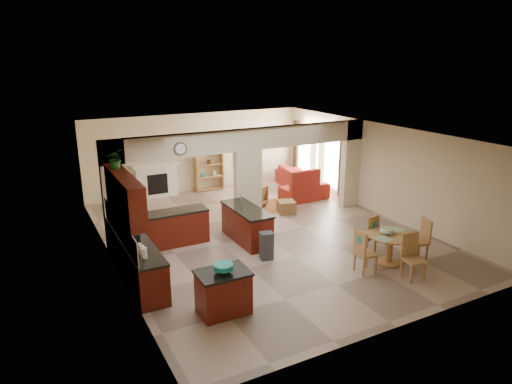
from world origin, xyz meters
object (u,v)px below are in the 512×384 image
kitchen_island (223,292)px  armchair (252,196)px  dining_table (390,244)px  sofa (301,180)px

kitchen_island → armchair: kitchen_island is taller
kitchen_island → dining_table: kitchen_island is taller
sofa → armchair: bearing=119.3°
kitchen_island → dining_table: (4.31, 0.12, 0.07)m
dining_table → sofa: size_ratio=0.41×
dining_table → sofa: 6.36m
sofa → armchair: (-2.47, -0.86, -0.02)m
sofa → armchair: sofa is taller
armchair → sofa: bearing=168.9°
kitchen_island → sofa: kitchen_island is taller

